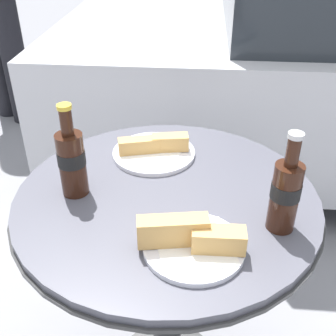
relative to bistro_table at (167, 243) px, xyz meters
name	(u,v)px	position (x,y,z in m)	size (l,w,h in m)	color
bistro_table	(167,243)	(0.00, 0.00, 0.00)	(0.75, 0.75, 0.74)	#333333
cola_bottle_left	(285,193)	(0.26, -0.10, 0.25)	(0.06, 0.06, 0.23)	#33190F
cola_bottle_right	(72,160)	(-0.22, -0.01, 0.25)	(0.07, 0.07, 0.23)	#33190F
lunch_plate_near	(192,240)	(0.07, -0.19, 0.19)	(0.22, 0.21, 0.07)	white
lunch_plate_far	(154,150)	(-0.05, 0.18, 0.18)	(0.23, 0.23, 0.06)	white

